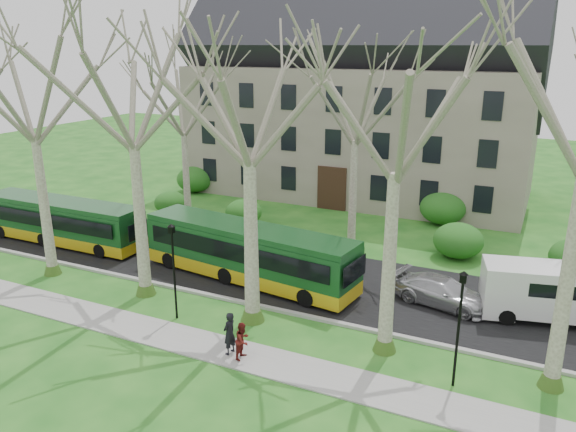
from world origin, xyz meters
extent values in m
plane|color=#1C5B1A|center=(0.00, 0.00, 0.00)|extent=(120.00, 120.00, 0.00)
cube|color=gray|center=(0.00, -2.50, 0.03)|extent=(70.00, 2.00, 0.06)
cube|color=black|center=(0.00, 5.50, 0.03)|extent=(80.00, 8.00, 0.06)
cube|color=#A5A39E|center=(0.00, 1.50, 0.07)|extent=(80.00, 0.25, 0.14)
cube|color=slate|center=(-6.00, 24.00, 5.00)|extent=(26.00, 12.00, 10.00)
cylinder|color=black|center=(-6.00, -1.00, 2.00)|extent=(0.10, 0.10, 4.00)
cube|color=black|center=(-6.00, -1.00, 4.15)|extent=(0.22, 0.22, 0.30)
cylinder|color=black|center=(6.00, -1.00, 2.00)|extent=(0.10, 0.10, 4.00)
cube|color=black|center=(6.00, -1.00, 4.15)|extent=(0.22, 0.22, 0.30)
ellipsoid|color=#2C5C1A|center=(-16.00, 12.00, 1.00)|extent=(2.60, 2.60, 2.00)
ellipsoid|color=#2C5C1A|center=(-10.00, 12.00, 1.00)|extent=(2.60, 2.60, 2.00)
ellipsoid|color=#2C5C1A|center=(4.00, 12.00, 1.00)|extent=(2.60, 2.60, 2.00)
ellipsoid|color=#2C5C1A|center=(10.00, 12.00, 1.00)|extent=(2.60, 2.60, 2.00)
ellipsoid|color=#2C5C1A|center=(-18.00, 18.00, 1.00)|extent=(2.60, 2.60, 2.00)
ellipsoid|color=#2C5C1A|center=(2.00, 18.00, 1.00)|extent=(2.60, 2.60, 2.00)
imported|color=#B0B0B5|center=(4.40, 5.29, 0.71)|extent=(4.81, 2.82, 1.31)
imported|color=black|center=(-2.28, -2.62, 0.93)|extent=(0.51, 0.69, 1.74)
imported|color=#5F1815|center=(-1.65, -2.68, 0.80)|extent=(0.58, 0.74, 1.48)
camera|label=1|loc=(8.13, -19.22, 11.67)|focal=35.00mm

